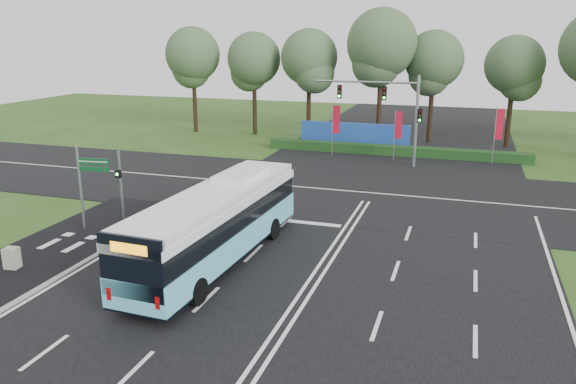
% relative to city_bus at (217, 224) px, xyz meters
% --- Properties ---
extents(ground, '(120.00, 120.00, 0.00)m').
position_rel_city_bus_xyz_m(ground, '(4.46, 1.39, -1.82)').
color(ground, '#2B4D19').
rests_on(ground, ground).
extents(road_main, '(20.00, 120.00, 0.04)m').
position_rel_city_bus_xyz_m(road_main, '(4.46, 1.39, -1.80)').
color(road_main, black).
rests_on(road_main, ground).
extents(road_cross, '(120.00, 14.00, 0.05)m').
position_rel_city_bus_xyz_m(road_cross, '(4.46, 13.39, -1.80)').
color(road_cross, black).
rests_on(road_cross, ground).
extents(bike_path, '(5.00, 18.00, 0.06)m').
position_rel_city_bus_xyz_m(bike_path, '(-8.04, -1.61, -1.79)').
color(bike_path, black).
rests_on(bike_path, ground).
extents(kerb_strip, '(0.25, 18.00, 0.12)m').
position_rel_city_bus_xyz_m(kerb_strip, '(-5.64, -1.61, -1.76)').
color(kerb_strip, gray).
rests_on(kerb_strip, ground).
extents(city_bus, '(3.20, 12.71, 3.62)m').
position_rel_city_bus_xyz_m(city_bus, '(0.00, 0.00, 0.00)').
color(city_bus, '#5FC3DD').
rests_on(city_bus, ground).
extents(pedestrian_signal, '(0.35, 0.43, 3.87)m').
position_rel_city_bus_xyz_m(pedestrian_signal, '(-7.53, 3.87, 0.29)').
color(pedestrian_signal, gray).
rests_on(pedestrian_signal, ground).
extents(street_sign, '(1.74, 0.32, 4.50)m').
position_rel_city_bus_xyz_m(street_sign, '(-8.15, 1.86, 0.97)').
color(street_sign, gray).
rests_on(street_sign, ground).
extents(utility_cabinet, '(0.65, 0.57, 0.99)m').
position_rel_city_bus_xyz_m(utility_cabinet, '(-8.21, -3.49, -1.33)').
color(utility_cabinet, '#A49C84').
rests_on(utility_cabinet, ground).
extents(banner_flag_left, '(0.63, 0.20, 4.34)m').
position_rel_city_bus_xyz_m(banner_flag_left, '(-0.33, 24.08, 1.02)').
color(banner_flag_left, gray).
rests_on(banner_flag_left, ground).
extents(banner_flag_mid, '(0.59, 0.18, 4.08)m').
position_rel_city_bus_xyz_m(banner_flag_mid, '(4.86, 23.78, 0.86)').
color(banner_flag_mid, gray).
rests_on(banner_flag_mid, ground).
extents(banner_flag_right, '(0.64, 0.23, 4.49)m').
position_rel_city_bus_xyz_m(banner_flag_right, '(12.48, 24.80, 1.11)').
color(banner_flag_right, gray).
rests_on(banner_flag_right, ground).
extents(traffic_light_gantry, '(8.41, 0.28, 7.00)m').
position_rel_city_bus_xyz_m(traffic_light_gantry, '(4.67, 21.89, 2.84)').
color(traffic_light_gantry, gray).
rests_on(traffic_light_gantry, ground).
extents(hedge, '(22.00, 1.20, 0.80)m').
position_rel_city_bus_xyz_m(hedge, '(4.46, 25.89, -1.42)').
color(hedge, '#123312').
rests_on(hedge, ground).
extents(blue_hoarding, '(10.00, 0.30, 2.20)m').
position_rel_city_bus_xyz_m(blue_hoarding, '(0.46, 28.39, -0.72)').
color(blue_hoarding, '#1D489E').
rests_on(blue_hoarding, ground).
extents(eucalyptus_row, '(53.50, 9.07, 12.31)m').
position_rel_city_bus_xyz_m(eucalyptus_row, '(7.90, 32.07, 6.32)').
color(eucalyptus_row, black).
rests_on(eucalyptus_row, ground).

